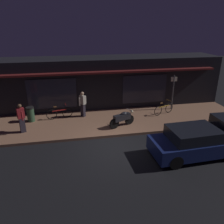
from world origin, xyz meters
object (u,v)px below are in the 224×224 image
person_photographer (21,118)px  sign_post (173,90)px  bicycle_extra (164,109)px  trash_bin (31,114)px  parked_car_near (194,142)px  person_bystander (83,104)px  bicycle_parked (60,113)px  motorcycle (122,118)px

person_photographer → sign_post: (9.77, 1.94, 0.48)m
bicycle_extra → trash_bin: 8.59m
trash_bin → parked_car_near: (8.02, -5.26, 0.08)m
person_bystander → bicycle_parked: bearing=-176.8°
trash_bin → parked_car_near: bearing=-33.2°
bicycle_parked → sign_post: size_ratio=0.68×
bicycle_extra → motorcycle: bearing=-156.8°
bicycle_parked → trash_bin: size_ratio=1.76×
person_photographer → person_bystander: bearing=26.1°
person_photographer → parked_car_near: person_photographer is taller
bicycle_parked → person_photographer: person_photographer is taller
person_bystander → parked_car_near: bearing=-48.8°
person_photographer → parked_car_near: 9.07m
bicycle_extra → person_bystander: person_bystander is taller
person_bystander → trash_bin: person_bystander is taller
person_bystander → trash_bin: size_ratio=1.80×
bicycle_extra → bicycle_parked: bearing=175.4°
parked_car_near → sign_post: bearing=75.1°
person_bystander → sign_post: bearing=2.1°
person_photographer → trash_bin: bearing=81.3°
person_photographer → sign_post: size_ratio=0.70×
bicycle_extra → person_photographer: bearing=-173.0°
person_photographer → parked_car_near: size_ratio=0.40×
bicycle_parked → bicycle_extra: same height
trash_bin → person_photographer: bearing=-98.7°
parked_car_near → person_bystander: bearing=131.2°
trash_bin → parked_car_near: 9.59m
person_bystander → parked_car_near: (4.78, -5.46, -0.32)m
motorcycle → person_bystander: (-2.18, 1.98, 0.38)m
motorcycle → person_photographer: size_ratio=0.97×
bicycle_extra → parked_car_near: parked_car_near is taller
bicycle_extra → trash_bin: bearing=177.2°
motorcycle → sign_post: bearing=28.3°
sign_post → person_photographer: bearing=-168.8°
motorcycle → person_photographer: 5.67m
bicycle_parked → bicycle_extra: size_ratio=1.05×
bicycle_parked → person_photographer: size_ratio=0.98×
bicycle_parked → person_bystander: (1.50, 0.08, 0.52)m
motorcycle → sign_post: size_ratio=0.67×
trash_bin → person_bystander: bearing=3.6°
motorcycle → bicycle_extra: motorcycle is taller
bicycle_extra → person_photographer: person_photographer is taller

